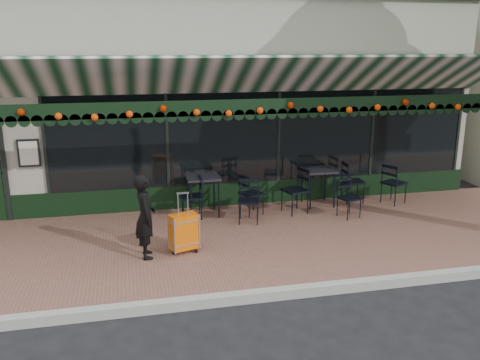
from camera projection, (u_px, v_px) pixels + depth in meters
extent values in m
plane|color=black|center=(263.00, 297.00, 7.37)|extent=(80.00, 80.00, 0.00)
cube|color=brown|center=(234.00, 242.00, 9.24)|extent=(18.00, 4.00, 0.15)
cube|color=#9E9E99|center=(264.00, 295.00, 7.27)|extent=(18.00, 0.16, 0.15)
cube|color=#9B9986|center=(190.00, 92.00, 14.34)|extent=(12.00, 8.00, 4.50)
cube|color=black|center=(270.00, 136.00, 10.95)|extent=(9.20, 0.04, 2.00)
cube|color=silver|center=(29.00, 153.00, 9.92)|extent=(0.42, 0.04, 0.55)
cube|color=black|center=(228.00, 107.00, 9.11)|extent=(12.00, 0.03, 0.28)
cylinder|color=#F45507|center=(229.00, 109.00, 9.06)|extent=(11.60, 0.12, 0.12)
imported|color=black|center=(145.00, 216.00, 8.24)|extent=(0.37, 0.53, 1.40)
cube|color=#E45F07|center=(184.00, 232.00, 8.52)|extent=(0.51, 0.39, 0.60)
cube|color=black|center=(184.00, 250.00, 8.61)|extent=(0.51, 0.39, 0.06)
cube|color=silver|center=(183.00, 204.00, 8.40)|extent=(0.20, 0.10, 0.37)
cube|color=black|center=(319.00, 170.00, 10.96)|extent=(0.65, 0.65, 0.04)
cylinder|color=black|center=(311.00, 192.00, 10.75)|extent=(0.03, 0.03, 0.76)
cylinder|color=black|center=(335.00, 191.00, 10.86)|extent=(0.03, 0.03, 0.76)
cylinder|color=black|center=(302.00, 185.00, 11.26)|extent=(0.03, 0.03, 0.76)
cylinder|color=black|center=(325.00, 184.00, 11.38)|extent=(0.03, 0.03, 0.76)
cube|color=black|center=(203.00, 177.00, 10.29)|extent=(0.67, 0.67, 0.04)
cylinder|color=black|center=(191.00, 201.00, 10.08)|extent=(0.03, 0.03, 0.78)
cylinder|color=black|center=(219.00, 200.00, 10.19)|extent=(0.03, 0.03, 0.78)
cylinder|color=black|center=(188.00, 194.00, 10.60)|extent=(0.03, 0.03, 0.78)
cylinder|color=black|center=(214.00, 192.00, 10.72)|extent=(0.03, 0.03, 0.78)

